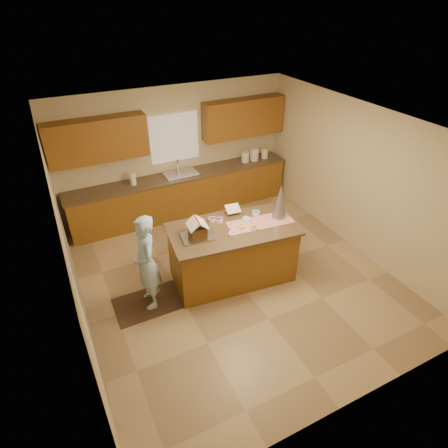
% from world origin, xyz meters
% --- Properties ---
extents(floor, '(5.50, 5.50, 0.00)m').
position_xyz_m(floor, '(0.00, 0.00, 0.00)').
color(floor, tan).
rests_on(floor, ground).
extents(ceiling, '(5.50, 5.50, 0.00)m').
position_xyz_m(ceiling, '(0.00, 0.00, 2.70)').
color(ceiling, silver).
rests_on(ceiling, floor).
extents(wall_back, '(5.50, 5.50, 0.00)m').
position_xyz_m(wall_back, '(0.00, 2.75, 1.35)').
color(wall_back, beige).
rests_on(wall_back, floor).
extents(wall_front, '(5.50, 5.50, 0.00)m').
position_xyz_m(wall_front, '(0.00, -2.75, 1.35)').
color(wall_front, beige).
rests_on(wall_front, floor).
extents(wall_left, '(5.50, 5.50, 0.00)m').
position_xyz_m(wall_left, '(-2.50, 0.00, 1.35)').
color(wall_left, beige).
rests_on(wall_left, floor).
extents(wall_right, '(5.50, 5.50, 0.00)m').
position_xyz_m(wall_right, '(2.50, 0.00, 1.35)').
color(wall_right, beige).
rests_on(wall_right, floor).
extents(stone_accent, '(0.00, 2.50, 2.50)m').
position_xyz_m(stone_accent, '(-2.48, -0.80, 1.25)').
color(stone_accent, gray).
rests_on(stone_accent, wall_left).
extents(window_curtain, '(1.05, 0.03, 1.00)m').
position_xyz_m(window_curtain, '(0.00, 2.72, 1.65)').
color(window_curtain, white).
rests_on(window_curtain, wall_back).
extents(back_counter_base, '(4.80, 0.60, 0.88)m').
position_xyz_m(back_counter_base, '(0.00, 2.45, 0.44)').
color(back_counter_base, brown).
rests_on(back_counter_base, floor).
extents(back_counter_top, '(4.85, 0.63, 0.04)m').
position_xyz_m(back_counter_top, '(0.00, 2.45, 0.90)').
color(back_counter_top, brown).
rests_on(back_counter_top, back_counter_base).
extents(upper_cabinet_left, '(1.85, 0.35, 0.80)m').
position_xyz_m(upper_cabinet_left, '(-1.55, 2.57, 1.90)').
color(upper_cabinet_left, '#8F621E').
rests_on(upper_cabinet_left, wall_back).
extents(upper_cabinet_right, '(1.85, 0.35, 0.80)m').
position_xyz_m(upper_cabinet_right, '(1.55, 2.57, 1.90)').
color(upper_cabinet_right, '#8F621E').
rests_on(upper_cabinet_right, wall_back).
extents(sink, '(0.70, 0.45, 0.12)m').
position_xyz_m(sink, '(0.00, 2.45, 0.89)').
color(sink, silver).
rests_on(sink, back_counter_top).
extents(faucet, '(0.03, 0.03, 0.28)m').
position_xyz_m(faucet, '(0.00, 2.63, 1.06)').
color(faucet, silver).
rests_on(faucet, back_counter_top).
extents(island_base, '(2.08, 1.20, 0.97)m').
position_xyz_m(island_base, '(-0.04, 0.01, 0.48)').
color(island_base, brown).
rests_on(island_base, floor).
extents(island_top, '(2.17, 1.30, 0.04)m').
position_xyz_m(island_top, '(-0.04, 0.01, 0.99)').
color(island_top, brown).
rests_on(island_top, island_base).
extents(table_runner, '(1.14, 0.52, 0.01)m').
position_xyz_m(table_runner, '(0.45, -0.04, 1.01)').
color(table_runner, '#AA230C').
rests_on(table_runner, island_top).
extents(baking_tray, '(0.54, 0.43, 0.03)m').
position_xyz_m(baking_tray, '(-0.64, 0.03, 1.03)').
color(baking_tray, silver).
rests_on(baking_tray, island_top).
extents(cookbook, '(0.26, 0.21, 0.10)m').
position_xyz_m(cookbook, '(0.17, 0.41, 1.11)').
color(cookbook, white).
rests_on(cookbook, island_top).
extents(tinsel_tree, '(0.27, 0.27, 0.60)m').
position_xyz_m(tinsel_tree, '(0.82, -0.03, 1.31)').
color(tinsel_tree, silver).
rests_on(tinsel_tree, island_top).
extents(rug, '(1.08, 0.70, 0.01)m').
position_xyz_m(rug, '(-1.55, 0.02, 0.01)').
color(rug, black).
rests_on(rug, floor).
extents(boy, '(0.40, 0.59, 1.59)m').
position_xyz_m(boy, '(-1.50, 0.02, 0.81)').
color(boy, '#AEDCF7').
rests_on(boy, rug).
extents(canister_a, '(0.17, 0.17, 0.24)m').
position_xyz_m(canister_a, '(1.56, 2.45, 1.04)').
color(canister_a, white).
rests_on(canister_a, back_counter_top).
extents(canister_b, '(0.20, 0.20, 0.28)m').
position_xyz_m(canister_b, '(1.79, 2.45, 1.06)').
color(canister_b, white).
rests_on(canister_b, back_counter_top).
extents(canister_c, '(0.15, 0.15, 0.22)m').
position_xyz_m(canister_c, '(2.07, 2.45, 1.03)').
color(canister_c, white).
rests_on(canister_c, back_counter_top).
extents(paper_towel, '(0.12, 0.12, 0.26)m').
position_xyz_m(paper_towel, '(-1.02, 2.45, 1.05)').
color(paper_towel, white).
rests_on(paper_towel, back_counter_top).
extents(gingerbread_house, '(0.33, 0.34, 0.31)m').
position_xyz_m(gingerbread_house, '(-0.64, 0.03, 1.15)').
color(gingerbread_house, '#5A3817').
rests_on(gingerbread_house, baking_tray).
extents(candy_bowls, '(0.89, 0.67, 0.06)m').
position_xyz_m(candy_bowls, '(0.08, 0.07, 1.04)').
color(candy_bowls, pink).
rests_on(candy_bowls, island_top).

